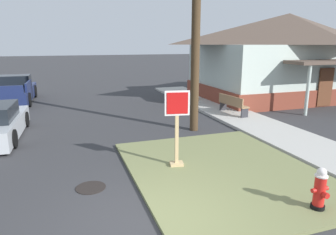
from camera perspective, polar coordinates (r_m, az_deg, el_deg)
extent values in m
plane|color=#333335|center=(6.04, -2.75, -19.78)|extent=(160.00, 160.00, 0.00)
cube|color=olive|center=(8.37, 10.07, -9.63)|extent=(4.70, 5.90, 0.08)
cube|color=#B2AFA8|center=(14.07, 13.28, -0.04)|extent=(2.20, 19.41, 0.12)
cylinder|color=black|center=(7.11, 26.03, -14.64)|extent=(0.28, 0.28, 0.08)
cylinder|color=red|center=(6.96, 26.33, -12.11)|extent=(0.22, 0.22, 0.61)
cylinder|color=silver|center=(6.83, 26.62, -9.68)|extent=(0.25, 0.25, 0.03)
sphere|color=silver|center=(6.80, 26.69, -9.09)|extent=(0.19, 0.19, 0.19)
cube|color=silver|center=(6.78, 26.75, -8.55)|extent=(0.04, 0.04, 0.04)
cylinder|color=red|center=(6.84, 25.45, -12.16)|extent=(0.08, 0.09, 0.09)
cylinder|color=red|center=(7.04, 27.24, -11.62)|extent=(0.08, 0.09, 0.09)
cylinder|color=red|center=(6.87, 27.27, -12.74)|extent=(0.12, 0.09, 0.12)
cube|color=tan|center=(8.14, 1.64, -2.29)|extent=(0.10, 0.10, 2.01)
cube|color=tan|center=(8.45, 1.59, -8.57)|extent=(0.40, 0.34, 0.08)
cube|color=white|center=(7.91, 1.74, 2.68)|extent=(0.65, 0.13, 0.66)
cube|color=red|center=(7.90, 1.76, 2.66)|extent=(0.55, 0.11, 0.56)
cylinder|color=black|center=(7.64, -14.18, -12.50)|extent=(0.70, 0.70, 0.02)
cylinder|color=black|center=(13.64, -25.01, -0.33)|extent=(0.25, 0.63, 0.62)
cylinder|color=black|center=(11.09, -26.95, -3.58)|extent=(0.25, 0.63, 0.62)
sphere|color=white|center=(14.40, -25.85, 0.93)|extent=(0.14, 0.14, 0.14)
cube|color=#19234C|center=(19.45, -26.86, 3.93)|extent=(2.14, 5.13, 0.68)
cube|color=black|center=(20.06, -26.75, 6.06)|extent=(1.81, 1.37, 0.68)
cube|color=#19234C|center=(18.36, -24.51, 5.45)|extent=(0.15, 2.14, 0.44)
cube|color=#19234C|center=(16.94, -28.33, 4.43)|extent=(1.82, 0.14, 0.44)
cylinder|color=black|center=(21.12, -28.73, 4.06)|extent=(0.28, 0.77, 0.76)
cylinder|color=black|center=(20.83, -23.62, 4.49)|extent=(0.28, 0.77, 0.76)
cylinder|color=black|center=(17.83, -24.56, 3.01)|extent=(0.28, 0.77, 0.76)
cube|color=#93704C|center=(14.43, 12.09, 2.41)|extent=(0.57, 1.83, 0.06)
cube|color=#93704C|center=(14.29, 11.55, 3.22)|extent=(0.23, 1.79, 0.38)
cube|color=#2D2D33|center=(13.85, 14.04, 0.83)|extent=(0.36, 0.10, 0.41)
cube|color=#2D2D33|center=(15.13, 10.21, 2.11)|extent=(0.36, 0.10, 0.41)
cube|color=brown|center=(20.53, 20.57, 4.85)|extent=(10.26, 6.45, 0.90)
cube|color=#B2C1B7|center=(20.36, 20.96, 9.32)|extent=(10.06, 6.32, 2.32)
pyramid|color=brown|center=(20.34, 21.47, 15.07)|extent=(10.78, 6.78, 1.78)
cylinder|color=#B2C1B7|center=(15.58, 24.54, 4.71)|extent=(0.16, 0.16, 2.41)
cube|color=brown|center=(18.08, 27.21, 5.02)|extent=(0.90, 0.06, 2.00)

